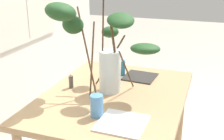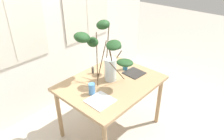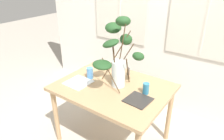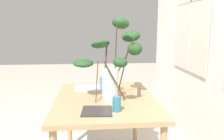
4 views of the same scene
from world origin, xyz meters
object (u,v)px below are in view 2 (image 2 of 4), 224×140
at_px(drinking_glass_blue_right, 125,66).
at_px(plate_square_right, 134,73).
at_px(vase_with_branches, 105,53).
at_px(plate_square_left, 100,101).
at_px(drinking_glass_blue_left, 92,89).
at_px(pillar_candle, 93,70).
at_px(dining_table, 111,88).

relative_size(drinking_glass_blue_right, plate_square_right, 0.51).
xyz_separation_m(vase_with_branches, plate_square_left, (-0.35, -0.25, -0.35)).
relative_size(drinking_glass_blue_left, pillar_candle, 1.29).
distance_m(vase_with_branches, pillar_candle, 0.39).
bearing_deg(pillar_candle, drinking_glass_blue_left, -135.12).
distance_m(plate_square_left, plate_square_right, 0.71).
height_order(dining_table, plate_square_left, plate_square_left).
distance_m(drinking_glass_blue_right, plate_square_left, 0.74).
height_order(drinking_glass_blue_left, plate_square_right, drinking_glass_blue_left).
height_order(drinking_glass_blue_left, drinking_glass_blue_right, drinking_glass_blue_left).
bearing_deg(drinking_glass_blue_left, drinking_glass_blue_right, 6.26).
height_order(dining_table, drinking_glass_blue_left, drinking_glass_blue_left).
relative_size(dining_table, plate_square_left, 4.61).
xyz_separation_m(dining_table, pillar_candle, (0.00, 0.31, 0.13)).
relative_size(vase_with_branches, drinking_glass_blue_left, 5.74).
relative_size(plate_square_right, pillar_candle, 2.29).
distance_m(plate_square_left, pillar_candle, 0.60).
bearing_deg(plate_square_right, drinking_glass_blue_right, 89.36).
bearing_deg(drinking_glass_blue_right, pillar_candle, 144.75).
distance_m(drinking_glass_blue_right, plate_square_right, 0.16).
height_order(plate_square_left, pillar_candle, pillar_candle).
xyz_separation_m(plate_square_left, plate_square_right, (0.70, 0.08, -0.00)).
height_order(vase_with_branches, drinking_glass_blue_left, vase_with_branches).
bearing_deg(drinking_glass_blue_right, plate_square_left, -161.69).
relative_size(vase_with_branches, plate_square_left, 2.91).
bearing_deg(plate_square_left, dining_table, 25.20).
xyz_separation_m(dining_table, plate_square_left, (-0.35, -0.17, 0.09)).
xyz_separation_m(drinking_glass_blue_right, pillar_candle, (-0.35, 0.25, -0.01)).
height_order(drinking_glass_blue_right, plate_square_left, drinking_glass_blue_right).
bearing_deg(plate_square_right, dining_table, 166.56).
bearing_deg(plate_square_right, pillar_candle, 131.07).
xyz_separation_m(vase_with_branches, drinking_glass_blue_left, (-0.32, -0.09, -0.29)).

